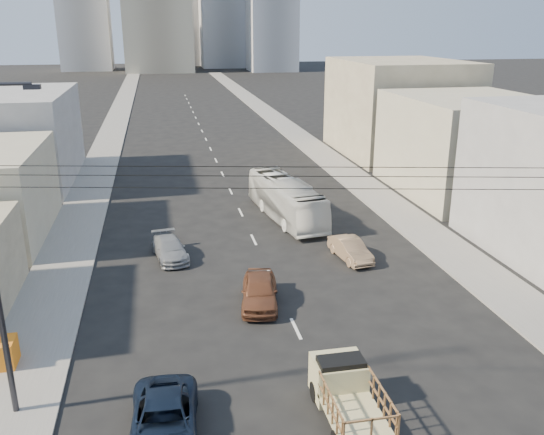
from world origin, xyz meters
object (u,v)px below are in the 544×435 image
object	(u,v)px
sedan_tan	(350,249)
flatbed_pickup	(348,392)
navy_pickup	(164,422)
sedan_brown	(259,291)
sedan_grey	(170,249)
city_bus	(286,199)

from	to	relation	value
sedan_tan	flatbed_pickup	bearing A→B (deg)	-117.03
flatbed_pickup	navy_pickup	world-z (taller)	flatbed_pickup
flatbed_pickup	sedan_brown	xyz separation A→B (m)	(-1.54, 9.38, -0.34)
flatbed_pickup	sedan_brown	distance (m)	9.51
navy_pickup	sedan_grey	xyz separation A→B (m)	(0.67, 16.37, -0.08)
sedan_brown	sedan_grey	distance (m)	8.30
flatbed_pickup	navy_pickup	distance (m)	6.50
navy_pickup	sedan_tan	xyz separation A→B (m)	(11.38, 14.07, -0.06)
navy_pickup	sedan_grey	bearing A→B (deg)	90.95
sedan_brown	navy_pickup	bearing A→B (deg)	-107.96
sedan_grey	sedan_tan	bearing A→B (deg)	-21.81
city_bus	sedan_tan	size ratio (longest dim) A/B	2.72
flatbed_pickup	sedan_brown	bearing A→B (deg)	99.32
sedan_brown	sedan_tan	xyz separation A→B (m)	(6.44, 4.81, -0.12)
sedan_brown	sedan_grey	world-z (taller)	sedan_brown
flatbed_pickup	sedan_brown	world-z (taller)	flatbed_pickup
navy_pickup	sedan_brown	bearing A→B (deg)	65.20
flatbed_pickup	sedan_tan	world-z (taller)	flatbed_pickup
sedan_tan	city_bus	bearing A→B (deg)	96.20
city_bus	flatbed_pickup	bearing A→B (deg)	-105.27
navy_pickup	sedan_grey	size ratio (longest dim) A/B	1.18
flatbed_pickup	city_bus	distance (m)	22.77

